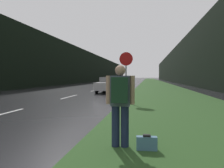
# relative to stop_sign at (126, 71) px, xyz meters

# --- Properties ---
(grass_verge) EXTENTS (6.00, 240.00, 0.02)m
(grass_verge) POSITION_rel_stop_sign_xyz_m (2.73, 28.41, -1.78)
(grass_verge) COLOR #2D5123
(grass_verge) RESTS_ON ground_plane
(lane_stripe_c) EXTENTS (0.12, 3.00, 0.01)m
(lane_stripe_c) POSITION_rel_stop_sign_xyz_m (-4.34, 2.35, -1.78)
(lane_stripe_c) COLOR silver
(lane_stripe_c) RESTS_ON ground_plane
(lane_stripe_d) EXTENTS (0.12, 3.00, 0.01)m
(lane_stripe_d) POSITION_rel_stop_sign_xyz_m (-4.34, 9.35, -1.78)
(lane_stripe_d) COLOR silver
(lane_stripe_d) RESTS_ON ground_plane
(lane_stripe_e) EXTENTS (0.12, 3.00, 0.01)m
(lane_stripe_e) POSITION_rel_stop_sign_xyz_m (-4.34, 16.35, -1.78)
(lane_stripe_e) COLOR silver
(lane_stripe_e) RESTS_ON ground_plane
(lane_stripe_f) EXTENTS (0.12, 3.00, 0.01)m
(lane_stripe_f) POSITION_rel_stop_sign_xyz_m (-4.34, 23.35, -1.78)
(lane_stripe_f) COLOR silver
(lane_stripe_f) RESTS_ON ground_plane
(treeline_far_side) EXTENTS (2.00, 140.00, 7.81)m
(treeline_far_side) POSITION_rel_stop_sign_xyz_m (-14.41, 38.41, 2.12)
(treeline_far_side) COLOR black
(treeline_far_side) RESTS_ON ground_plane
(treeline_near_side) EXTENTS (2.00, 140.00, 8.66)m
(treeline_near_side) POSITION_rel_stop_sign_xyz_m (8.73, 38.41, 2.54)
(treeline_near_side) COLOR black
(treeline_near_side) RESTS_ON ground_plane
(stop_sign) EXTENTS (0.76, 0.07, 2.83)m
(stop_sign) POSITION_rel_stop_sign_xyz_m (0.00, 0.00, 0.00)
(stop_sign) COLOR slate
(stop_sign) RESTS_ON ground_plane
(hitchhiker_with_backpack) EXTENTS (0.58, 0.43, 1.68)m
(hitchhiker_with_backpack) POSITION_rel_stop_sign_xyz_m (0.66, -7.26, -0.82)
(hitchhiker_with_backpack) COLOR #1E2847
(hitchhiker_with_backpack) RESTS_ON ground_plane
(suitcase) EXTENTS (0.41, 0.16, 0.32)m
(suitcase) POSITION_rel_stop_sign_xyz_m (1.19, -7.34, -1.64)
(suitcase) COLOR teal
(suitcase) RESTS_ON ground_plane
(car_passing_near) EXTENTS (1.95, 4.65, 1.41)m
(car_passing_near) POSITION_rel_stop_sign_xyz_m (-2.31, 7.17, -1.08)
(car_passing_near) COLOR #BCBCBC
(car_passing_near) RESTS_ON ground_plane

